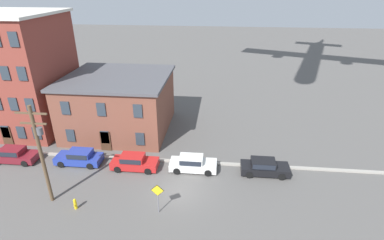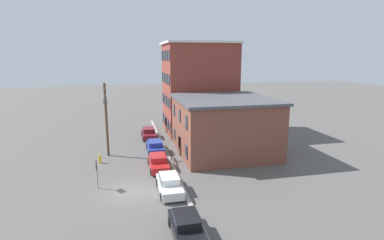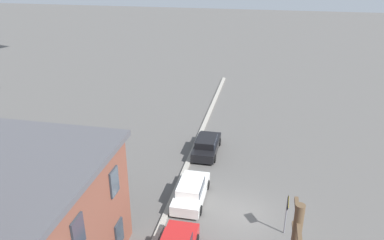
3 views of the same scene
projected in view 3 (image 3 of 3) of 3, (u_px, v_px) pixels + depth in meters
ground_plane at (240, 214)px, 23.44m from camera, size 200.00×200.00×0.00m
kerb_strip at (170, 204)px, 24.24m from camera, size 56.00×0.36×0.16m
car_white at (191, 191)px, 24.45m from camera, size 4.40×1.92×1.43m
car_black at (207, 145)px, 30.44m from camera, size 4.40×1.92×1.43m
caution_sign at (287, 208)px, 21.11m from camera, size 1.03×0.08×2.63m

